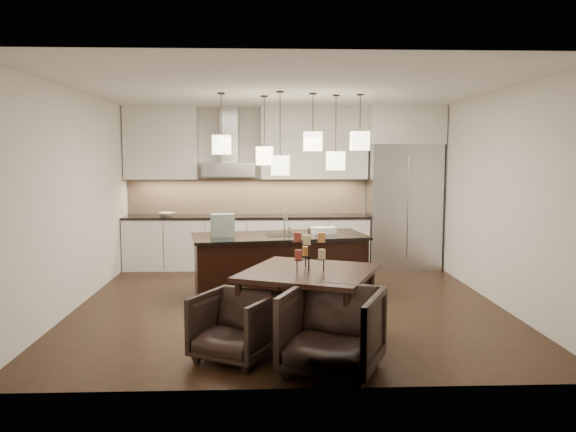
{
  "coord_description": "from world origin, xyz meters",
  "views": [
    {
      "loc": [
        -0.3,
        -7.3,
        1.96
      ],
      "look_at": [
        0.0,
        0.2,
        1.15
      ],
      "focal_mm": 35.0,
      "sensor_mm": 36.0,
      "label": 1
    }
  ],
  "objects_px": {
    "refrigerator": "(403,206)",
    "armchair_right": "(332,331)",
    "dining_table": "(309,306)",
    "armchair_left": "(235,326)",
    "island_body": "(279,266)"
  },
  "relations": [
    {
      "from": "island_body",
      "to": "dining_table",
      "type": "relative_size",
      "value": 1.83
    },
    {
      "from": "refrigerator",
      "to": "dining_table",
      "type": "xyz_separation_m",
      "value": [
        -1.95,
        -3.89,
        -0.69
      ]
    },
    {
      "from": "armchair_right",
      "to": "armchair_left",
      "type": "bearing_deg",
      "value": -178.93
    },
    {
      "from": "dining_table",
      "to": "armchair_left",
      "type": "xyz_separation_m",
      "value": [
        -0.75,
        -0.51,
        -0.06
      ]
    },
    {
      "from": "refrigerator",
      "to": "armchair_right",
      "type": "xyz_separation_m",
      "value": [
        -1.8,
        -4.78,
        -0.69
      ]
    },
    {
      "from": "armchair_left",
      "to": "refrigerator",
      "type": "bearing_deg",
      "value": 87.1
    },
    {
      "from": "dining_table",
      "to": "armchair_right",
      "type": "distance_m",
      "value": 0.9
    },
    {
      "from": "island_body",
      "to": "refrigerator",
      "type": "bearing_deg",
      "value": 31.36
    },
    {
      "from": "island_body",
      "to": "armchair_left",
      "type": "bearing_deg",
      "value": -110.43
    },
    {
      "from": "armchair_right",
      "to": "island_body",
      "type": "bearing_deg",
      "value": 121.7
    },
    {
      "from": "refrigerator",
      "to": "dining_table",
      "type": "distance_m",
      "value": 4.41
    },
    {
      "from": "island_body",
      "to": "dining_table",
      "type": "bearing_deg",
      "value": -91.89
    },
    {
      "from": "dining_table",
      "to": "armchair_left",
      "type": "height_order",
      "value": "dining_table"
    },
    {
      "from": "dining_table",
      "to": "armchair_right",
      "type": "relative_size",
      "value": 1.5
    },
    {
      "from": "refrigerator",
      "to": "armchair_right",
      "type": "height_order",
      "value": "refrigerator"
    }
  ]
}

